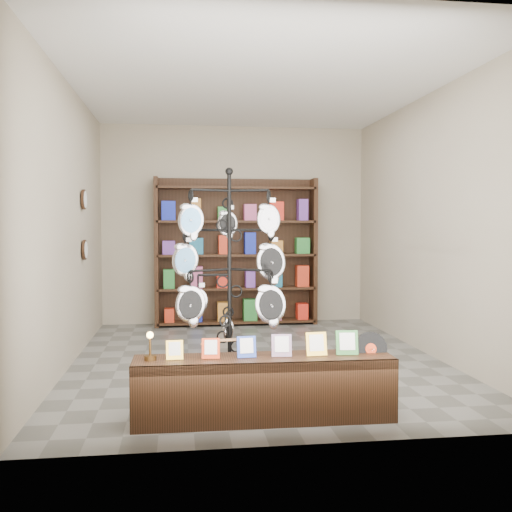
{
  "coord_description": "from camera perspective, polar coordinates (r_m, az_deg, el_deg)",
  "views": [
    {
      "loc": [
        -0.84,
        -6.22,
        1.48
      ],
      "look_at": [
        -0.14,
        -1.0,
        1.21
      ],
      "focal_mm": 40.0,
      "sensor_mm": 36.0,
      "label": 1
    }
  ],
  "objects": [
    {
      "name": "back_shelving",
      "position": [
        8.56,
        -1.99,
        -0.03
      ],
      "size": [
        2.42,
        0.36,
        2.2
      ],
      "color": "black",
      "rests_on": "ground"
    },
    {
      "name": "room_envelope",
      "position": [
        6.28,
        0.07,
        6.36
      ],
      "size": [
        5.0,
        5.0,
        5.0
      ],
      "color": "#B1A68F",
      "rests_on": "ground"
    },
    {
      "name": "wall_clocks",
      "position": [
        7.11,
        -16.8,
        3.02
      ],
      "size": [
        0.03,
        0.24,
        0.84
      ],
      "color": "black",
      "rests_on": "ground"
    },
    {
      "name": "ground",
      "position": [
        6.45,
        0.07,
        -10.29
      ],
      "size": [
        5.0,
        5.0,
        0.0
      ],
      "primitive_type": "plane",
      "color": "slate",
      "rests_on": "ground"
    },
    {
      "name": "display_tree",
      "position": [
        4.63,
        -2.68,
        -1.38
      ],
      "size": [
        1.0,
        0.84,
        1.95
      ],
      "rotation": [
        0.0,
        0.0,
        -0.03
      ],
      "color": "black",
      "rests_on": "ground"
    },
    {
      "name": "front_shelf",
      "position": [
        4.47,
        0.82,
        -13.06
      ],
      "size": [
        1.99,
        0.43,
        0.7
      ],
      "rotation": [
        0.0,
        0.0,
        -0.01
      ],
      "color": "black",
      "rests_on": "ground"
    }
  ]
}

